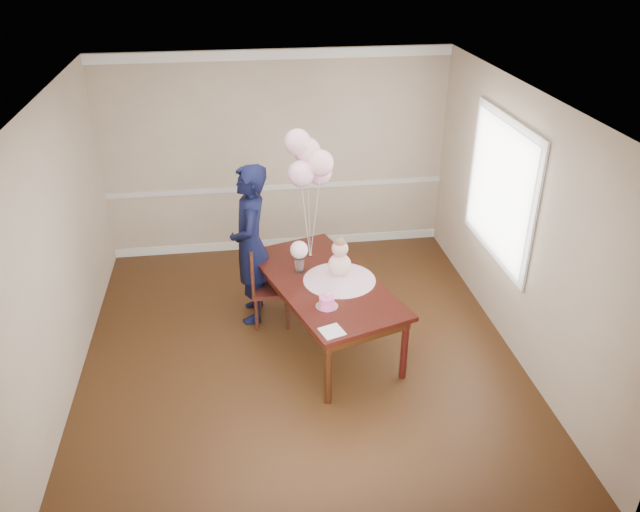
# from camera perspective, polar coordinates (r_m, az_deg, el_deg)

# --- Properties ---
(floor) EXTENTS (4.50, 5.00, 0.00)m
(floor) POSITION_cam_1_polar(r_m,az_deg,el_deg) (6.73, -1.84, -8.86)
(floor) COLOR black
(floor) RESTS_ON ground
(ceiling) EXTENTS (4.50, 5.00, 0.02)m
(ceiling) POSITION_cam_1_polar(r_m,az_deg,el_deg) (5.53, -2.27, 14.03)
(ceiling) COLOR white
(ceiling) RESTS_ON wall_back
(wall_back) EXTENTS (4.50, 0.02, 2.70)m
(wall_back) POSITION_cam_1_polar(r_m,az_deg,el_deg) (8.31, -3.97, 9.19)
(wall_back) COLOR tan
(wall_back) RESTS_ON floor
(wall_front) EXTENTS (4.50, 0.02, 2.70)m
(wall_front) POSITION_cam_1_polar(r_m,az_deg,el_deg) (3.96, 2.12, -14.94)
(wall_front) COLOR tan
(wall_front) RESTS_ON floor
(wall_left) EXTENTS (0.02, 5.00, 2.70)m
(wall_left) POSITION_cam_1_polar(r_m,az_deg,el_deg) (6.22, -23.10, 0.01)
(wall_left) COLOR tan
(wall_left) RESTS_ON floor
(wall_right) EXTENTS (0.02, 5.00, 2.70)m
(wall_right) POSITION_cam_1_polar(r_m,az_deg,el_deg) (6.60, 17.78, 2.64)
(wall_right) COLOR tan
(wall_right) RESTS_ON floor
(chair_rail_trim) EXTENTS (4.50, 0.02, 0.07)m
(chair_rail_trim) POSITION_cam_1_polar(r_m,az_deg,el_deg) (8.46, -3.86, 6.28)
(chair_rail_trim) COLOR silver
(chair_rail_trim) RESTS_ON wall_back
(crown_molding) EXTENTS (4.50, 0.02, 0.12)m
(crown_molding) POSITION_cam_1_polar(r_m,az_deg,el_deg) (7.97, -4.28, 17.89)
(crown_molding) COLOR white
(crown_molding) RESTS_ON wall_back
(baseboard_trim) EXTENTS (4.50, 0.02, 0.12)m
(baseboard_trim) POSITION_cam_1_polar(r_m,az_deg,el_deg) (8.80, -3.69, 1.21)
(baseboard_trim) COLOR silver
(baseboard_trim) RESTS_ON floor
(window_frame) EXTENTS (0.02, 1.66, 1.56)m
(window_frame) POSITION_cam_1_polar(r_m,az_deg,el_deg) (6.93, 16.19, 5.91)
(window_frame) COLOR silver
(window_frame) RESTS_ON wall_right
(window_blinds) EXTENTS (0.01, 1.50, 1.40)m
(window_blinds) POSITION_cam_1_polar(r_m,az_deg,el_deg) (6.92, 16.05, 5.90)
(window_blinds) COLOR silver
(window_blinds) RESTS_ON wall_right
(dining_table_top) EXTENTS (1.57, 2.21, 0.05)m
(dining_table_top) POSITION_cam_1_polar(r_m,az_deg,el_deg) (6.52, 0.41, -2.47)
(dining_table_top) COLOR black
(dining_table_top) RESTS_ON table_leg_fl
(table_apron) EXTENTS (1.45, 2.09, 0.10)m
(table_apron) POSITION_cam_1_polar(r_m,az_deg,el_deg) (6.56, 0.41, -3.04)
(table_apron) COLOR black
(table_apron) RESTS_ON table_leg_fl
(table_leg_fl) EXTENTS (0.09, 0.09, 0.70)m
(table_leg_fl) POSITION_cam_1_polar(r_m,az_deg,el_deg) (5.90, 0.76, -10.65)
(table_leg_fl) COLOR black
(table_leg_fl) RESTS_ON floor
(table_leg_fr) EXTENTS (0.09, 0.09, 0.70)m
(table_leg_fr) POSITION_cam_1_polar(r_m,az_deg,el_deg) (6.25, 7.72, -8.41)
(table_leg_fr) COLOR black
(table_leg_fr) RESTS_ON floor
(table_leg_bl) EXTENTS (0.09, 0.09, 0.70)m
(table_leg_bl) POSITION_cam_1_polar(r_m,az_deg,el_deg) (7.30, -5.81, -2.42)
(table_leg_bl) COLOR black
(table_leg_bl) RESTS_ON floor
(table_leg_br) EXTENTS (0.09, 0.09, 0.70)m
(table_leg_br) POSITION_cam_1_polar(r_m,az_deg,el_deg) (7.58, 0.12, -1.00)
(table_leg_br) COLOR black
(table_leg_br) RESTS_ON floor
(baby_skirt) EXTENTS (0.96, 0.96, 0.10)m
(baby_skirt) POSITION_cam_1_polar(r_m,az_deg,el_deg) (6.50, 1.79, -1.81)
(baby_skirt) COLOR #E2A7BA
(baby_skirt) RESTS_ON dining_table_top
(baby_torso) EXTENTS (0.24, 0.24, 0.24)m
(baby_torso) POSITION_cam_1_polar(r_m,az_deg,el_deg) (6.44, 1.81, -0.81)
(baby_torso) COLOR #FFA1B9
(baby_torso) RESTS_ON baby_skirt
(baby_head) EXTENTS (0.17, 0.17, 0.17)m
(baby_head) POSITION_cam_1_polar(r_m,az_deg,el_deg) (6.35, 1.83, 0.69)
(baby_head) COLOR #DAA596
(baby_head) RESTS_ON baby_torso
(baby_hair) EXTENTS (0.12, 0.12, 0.12)m
(baby_hair) POSITION_cam_1_polar(r_m,az_deg,el_deg) (6.32, 1.84, 1.18)
(baby_hair) COLOR brown
(baby_hair) RESTS_ON baby_head
(cake_platter) EXTENTS (0.28, 0.28, 0.01)m
(cake_platter) POSITION_cam_1_polar(r_m,az_deg,el_deg) (6.09, 0.63, -4.61)
(cake_platter) COLOR silver
(cake_platter) RESTS_ON dining_table_top
(birthday_cake) EXTENTS (0.19, 0.19, 0.10)m
(birthday_cake) POSITION_cam_1_polar(r_m,az_deg,el_deg) (6.06, 0.63, -4.18)
(birthday_cake) COLOR #FF50AE
(birthday_cake) RESTS_ON cake_platter
(cake_flower_a) EXTENTS (0.03, 0.03, 0.03)m
(cake_flower_a) POSITION_cam_1_polar(r_m,az_deg,el_deg) (6.02, 0.63, -3.66)
(cake_flower_a) COLOR silver
(cake_flower_a) RESTS_ON birthday_cake
(cake_flower_b) EXTENTS (0.03, 0.03, 0.03)m
(cake_flower_b) POSITION_cam_1_polar(r_m,az_deg,el_deg) (6.05, 0.80, -3.50)
(cake_flower_b) COLOR white
(cake_flower_b) RESTS_ON birthday_cake
(rose_vase_near) EXTENTS (0.13, 0.13, 0.16)m
(rose_vase_near) POSITION_cam_1_polar(r_m,az_deg,el_deg) (6.65, -1.91, -0.80)
(rose_vase_near) COLOR white
(rose_vase_near) RESTS_ON dining_table_top
(roses_near) EXTENTS (0.19, 0.19, 0.19)m
(roses_near) POSITION_cam_1_polar(r_m,az_deg,el_deg) (6.56, -1.93, 0.57)
(roses_near) COLOR #F4CCD0
(roses_near) RESTS_ON rose_vase_near
(napkin) EXTENTS (0.25, 0.25, 0.01)m
(napkin) POSITION_cam_1_polar(r_m,az_deg,el_deg) (5.73, 1.10, -6.91)
(napkin) COLOR silver
(napkin) RESTS_ON dining_table_top
(balloon_weight) EXTENTS (0.05, 0.05, 0.02)m
(balloon_weight) POSITION_cam_1_polar(r_m,az_deg,el_deg) (6.97, -0.88, 0.04)
(balloon_weight) COLOR #B7B6BA
(balloon_weight) RESTS_ON dining_table_top
(balloon_a) EXTENTS (0.28, 0.28, 0.28)m
(balloon_a) POSITION_cam_1_polar(r_m,az_deg,el_deg) (6.52, -1.75, 7.54)
(balloon_a) COLOR #F4ADD0
(balloon_a) RESTS_ON balloon_ribbon_a
(balloon_b) EXTENTS (0.28, 0.28, 0.28)m
(balloon_b) POSITION_cam_1_polar(r_m,az_deg,el_deg) (6.52, 0.04, 8.50)
(balloon_b) COLOR #FFB4C4
(balloon_b) RESTS_ON balloon_ribbon_b
(balloon_c) EXTENTS (0.28, 0.28, 0.28)m
(balloon_c) POSITION_cam_1_polar(r_m,az_deg,el_deg) (6.59, -1.18, 9.61)
(balloon_c) COLOR #E7A3B0
(balloon_c) RESTS_ON balloon_ribbon_c
(balloon_d) EXTENTS (0.28, 0.28, 0.28)m
(balloon_d) POSITION_cam_1_polar(r_m,az_deg,el_deg) (6.53, -2.07, 10.36)
(balloon_d) COLOR #EDA8B7
(balloon_d) RESTS_ON balloon_ribbon_d
(balloon_e) EXTENTS (0.28, 0.28, 0.28)m
(balloon_e) POSITION_cam_1_polar(r_m,az_deg,el_deg) (6.71, -0.07, 7.70)
(balloon_e) COLOR #FEB4D4
(balloon_e) RESTS_ON balloon_ribbon_e
(balloon_ribbon_a) EXTENTS (0.09, 0.03, 0.84)m
(balloon_ribbon_a) POSITION_cam_1_polar(r_m,az_deg,el_deg) (6.76, -1.29, 3.08)
(balloon_ribbon_a) COLOR white
(balloon_ribbon_a) RESTS_ON balloon_weight
(balloon_ribbon_b) EXTENTS (0.11, 0.02, 0.93)m
(balloon_ribbon_b) POSITION_cam_1_polar(r_m,az_deg,el_deg) (6.76, -0.44, 3.55)
(balloon_ribbon_b) COLOR white
(balloon_ribbon_b) RESTS_ON balloon_weight
(balloon_ribbon_c) EXTENTS (0.02, 0.10, 1.04)m
(balloon_ribbon_c) POSITION_cam_1_polar(r_m,az_deg,el_deg) (6.79, -1.02, 4.11)
(balloon_ribbon_c) COLOR silver
(balloon_ribbon_c) RESTS_ON balloon_weight
(balloon_ribbon_d) EXTENTS (0.11, 0.07, 1.13)m
(balloon_ribbon_d) POSITION_cam_1_polar(r_m,az_deg,el_deg) (6.75, -1.45, 4.45)
(balloon_ribbon_d) COLOR white
(balloon_ribbon_d) RESTS_ON balloon_weight
(balloon_ribbon_e) EXTENTS (0.11, 0.11, 0.78)m
(balloon_ribbon_e) POSITION_cam_1_polar(r_m,az_deg,el_deg) (6.85, -0.48, 3.22)
(balloon_ribbon_e) COLOR silver
(balloon_ribbon_e) RESTS_ON balloon_weight
(dining_chair_seat) EXTENTS (0.44, 0.44, 0.05)m
(dining_chair_seat) POSITION_cam_1_polar(r_m,az_deg,el_deg) (7.01, -4.52, -2.98)
(dining_chair_seat) COLOR #39130F
(dining_chair_seat) RESTS_ON chair_leg_fl
(chair_leg_fl) EXTENTS (0.04, 0.04, 0.41)m
(chair_leg_fl) POSITION_cam_1_polar(r_m,az_deg,el_deg) (6.98, -5.82, -5.38)
(chair_leg_fl) COLOR #33140E
(chair_leg_fl) RESTS_ON floor
(chair_leg_fr) EXTENTS (0.04, 0.04, 0.41)m
(chair_leg_fr) POSITION_cam_1_polar(r_m,az_deg,el_deg) (6.99, -2.97, -5.22)
(chair_leg_fr) COLOR black
(chair_leg_fr) RESTS_ON floor
(chair_leg_bl) EXTENTS (0.04, 0.04, 0.41)m
(chair_leg_bl) POSITION_cam_1_polar(r_m,az_deg,el_deg) (7.27, -5.88, -3.87)
(chair_leg_bl) COLOR #39190F
(chair_leg_bl) RESTS_ON floor
(chair_leg_br) EXTENTS (0.04, 0.04, 0.41)m
(chair_leg_br) POSITION_cam_1_polar(r_m,az_deg,el_deg) (7.28, -3.14, -3.72)
(chair_leg_br) COLOR #3B1F10
(chair_leg_br) RESTS_ON floor
(chair_back_post_l) EXTENTS (0.04, 0.04, 0.54)m
(chair_back_post_l) POSITION_cam_1_polar(r_m,az_deg,el_deg) (6.71, -6.20, -1.79)
(chair_back_post_l) COLOR #37190F
(chair_back_post_l) RESTS_ON dining_chair_seat
(chair_back_post_r) EXTENTS (0.04, 0.04, 0.54)m
(chair_back_post_r) POSITION_cam_1_polar(r_m,az_deg,el_deg) (7.02, -6.24, -0.38)
(chair_back_post_r) COLOR #35190E
(chair_back_post_r) RESTS_ON dining_chair_seat
(chair_slat_low) EXTENTS (0.04, 0.39, 0.05)m
(chair_slat_low) POSITION_cam_1_polar(r_m,az_deg,el_deg) (6.92, -6.17, -1.90)
(chair_slat_low) COLOR #3A120F
(chair_slat_low) RESTS_ON dining_chair_seat
(chair_slat_mid) EXTENTS (0.04, 0.39, 0.05)m
(chair_slat_mid) POSITION_cam_1_polar(r_m,az_deg,el_deg) (6.85, -6.23, -0.79)
(chair_slat_mid) COLOR black
(chair_slat_mid) RESTS_ON dining_chair_seat
(chair_slat_top) EXTENTS (0.04, 0.39, 0.05)m
(chair_slat_top) POSITION_cam_1_polar(r_m,az_deg,el_deg) (6.77, -6.30, 0.35)
(chair_slat_top) COLOR #35190E
(chair_slat_top) RESTS_ON dining_chair_seat
(woman) EXTENTS (0.49, 0.70, 1.84)m
(woman) POSITION_cam_1_polar(r_m,az_deg,el_deg) (6.90, -6.36, 1.04)
(woman) COLOR black
(woman) RESTS_ON floor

